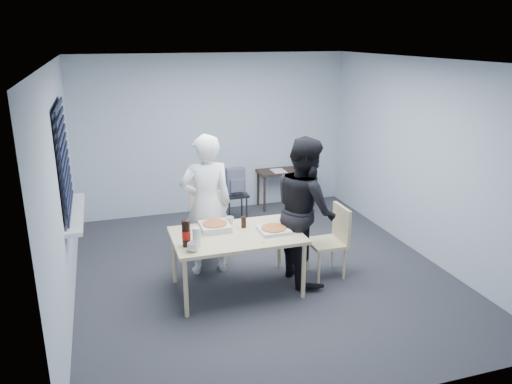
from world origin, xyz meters
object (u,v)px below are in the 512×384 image
object	(u,v)px
person_white	(206,205)
mug_a	(193,247)
stool	(236,200)
soda_bottle	(186,234)
chair_right	(333,236)
person_black	(305,210)
mug_b	(230,221)
backpack	(236,181)
side_table	(286,174)
dining_table	(237,239)
chair_far	(208,221)

from	to	relation	value
person_white	mug_a	world-z (taller)	person_white
stool	mug_a	bearing A→B (deg)	-114.86
soda_bottle	chair_right	bearing A→B (deg)	6.12
person_white	person_black	size ratio (longest dim) A/B	1.00
chair_right	mug_b	xyz separation A→B (m)	(-1.24, 0.28, 0.24)
mug_b	soda_bottle	world-z (taller)	soda_bottle
soda_bottle	backpack	bearing A→B (deg)	62.70
side_table	person_white	bearing A→B (deg)	-131.72
person_white	dining_table	bearing A→B (deg)	110.22
person_white	soda_bottle	size ratio (longest dim) A/B	6.02
mug_b	person_white	bearing A→B (deg)	128.11
backpack	chair_far	bearing A→B (deg)	-102.58
chair_right	soda_bottle	bearing A→B (deg)	-173.88
person_black	side_table	distance (m)	2.70
person_black	soda_bottle	distance (m)	1.49
chair_right	dining_table	bearing A→B (deg)	-178.47
stool	backpack	xyz separation A→B (m)	(0.00, -0.01, 0.31)
chair_right	person_black	world-z (taller)	person_black
chair_right	backpack	bearing A→B (deg)	108.25
dining_table	person_white	world-z (taller)	person_white
person_white	side_table	world-z (taller)	person_white
chair_right	backpack	size ratio (longest dim) A/B	2.20
mug_b	soda_bottle	bearing A→B (deg)	-141.65
person_white	mug_b	size ratio (longest dim) A/B	17.70
backpack	mug_a	world-z (taller)	backpack
mug_a	dining_table	bearing A→B (deg)	29.70
dining_table	stool	xyz separation A→B (m)	(0.56, 2.10, -0.26)
person_white	person_black	world-z (taller)	same
person_black	soda_bottle	world-z (taller)	person_black
side_table	stool	bearing A→B (deg)	-152.61
person_white	mug_a	size ratio (longest dim) A/B	14.39
chair_far	backpack	bearing A→B (deg)	57.93
dining_table	mug_a	size ratio (longest dim) A/B	11.86
person_black	mug_b	xyz separation A→B (m)	(-0.87, 0.25, -0.13)
person_white	soda_bottle	distance (m)	0.85
dining_table	person_black	bearing A→B (deg)	4.33
person_black	stool	size ratio (longest dim) A/B	3.55
side_table	mug_a	distance (m)	3.68
backpack	mug_a	size ratio (longest dim) A/B	3.29
stool	mug_a	size ratio (longest dim) A/B	4.05
chair_far	side_table	distance (m)	2.40
chair_right	person_black	distance (m)	0.53
chair_right	mug_a	world-z (taller)	chair_right
person_black	side_table	xyz separation A→B (m)	(0.75, 2.58, -0.31)
chair_right	person_black	size ratio (longest dim) A/B	0.50
side_table	backpack	distance (m)	1.20
mug_a	chair_right	bearing A→B (deg)	11.08
person_black	mug_b	size ratio (longest dim) A/B	17.70
person_white	side_table	bearing A→B (deg)	-131.72
backpack	stool	bearing A→B (deg)	109.49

